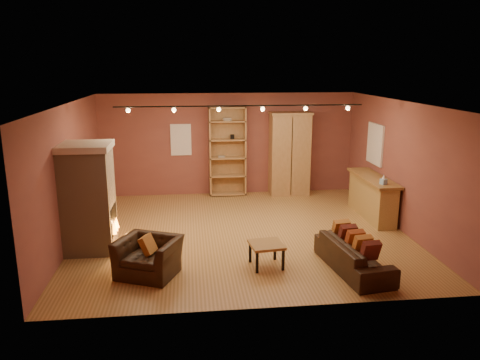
{
  "coord_description": "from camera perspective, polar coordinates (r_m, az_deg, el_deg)",
  "views": [
    {
      "loc": [
        -1.12,
        -9.52,
        3.57
      ],
      "look_at": [
        -0.02,
        0.2,
        1.13
      ],
      "focal_mm": 35.0,
      "sensor_mm": 36.0,
      "label": 1
    }
  ],
  "objects": [
    {
      "name": "track_rail",
      "position": [
        9.82,
        0.1,
        8.84
      ],
      "size": [
        5.2,
        0.09,
        0.13
      ],
      "color": "black",
      "rests_on": "ceiling"
    },
    {
      "name": "armoire",
      "position": [
        13.01,
        6.05,
        3.22
      ],
      "size": [
        1.13,
        0.64,
        2.3
      ],
      "color": "tan",
      "rests_on": "floor"
    },
    {
      "name": "ceiling",
      "position": [
        9.62,
        0.24,
        9.41
      ],
      "size": [
        7.0,
        7.0,
        0.0
      ],
      "primitive_type": "plane",
      "rotation": [
        3.14,
        0.0,
        0.0
      ],
      "color": "brown",
      "rests_on": "back_wall"
    },
    {
      "name": "right_window",
      "position": [
        12.0,
        16.16,
        4.24
      ],
      "size": [
        0.05,
        0.9,
        1.0
      ],
      "primitive_type": "cube",
      "color": "white",
      "rests_on": "right_wall"
    },
    {
      "name": "back_wall",
      "position": [
        13.0,
        -1.44,
        4.38
      ],
      "size": [
        7.0,
        0.02,
        2.8
      ],
      "primitive_type": "cube",
      "color": "brown",
      "rests_on": "floor"
    },
    {
      "name": "right_wall",
      "position": [
        10.8,
        19.01,
        1.64
      ],
      "size": [
        0.02,
        6.5,
        2.8
      ],
      "primitive_type": "cube",
      "color": "brown",
      "rests_on": "floor"
    },
    {
      "name": "bookcase",
      "position": [
        12.9,
        -1.56,
        3.61
      ],
      "size": [
        1.0,
        0.39,
        2.45
      ],
      "color": "tan",
      "rests_on": "floor"
    },
    {
      "name": "tissue_box",
      "position": [
        10.76,
        17.1,
        -0.03
      ],
      "size": [
        0.14,
        0.14,
        0.21
      ],
      "rotation": [
        0.0,
        0.0,
        0.36
      ],
      "color": "#86B0D7",
      "rests_on": "bar_counter"
    },
    {
      "name": "loveseat",
      "position": [
        8.57,
        13.7,
        -8.28
      ],
      "size": [
        0.78,
        1.9,
        0.77
      ],
      "rotation": [
        0.0,
        0.0,
        1.7
      ],
      "color": "black",
      "rests_on": "floor"
    },
    {
      "name": "fireplace",
      "position": [
        9.46,
        -17.95,
        -2.08
      ],
      "size": [
        1.01,
        0.98,
        2.12
      ],
      "color": "tan",
      "rests_on": "floor"
    },
    {
      "name": "floor",
      "position": [
        10.23,
        0.22,
        -6.43
      ],
      "size": [
        7.0,
        7.0,
        0.0
      ],
      "primitive_type": "plane",
      "color": "olive",
      "rests_on": "ground"
    },
    {
      "name": "coffee_table",
      "position": [
        8.5,
        3.24,
        -8.13
      ],
      "size": [
        0.64,
        0.64,
        0.44
      ],
      "rotation": [
        0.0,
        0.0,
        0.12
      ],
      "color": "olive",
      "rests_on": "floor"
    },
    {
      "name": "armchair",
      "position": [
        8.3,
        -11.13,
        -8.43
      ],
      "size": [
        1.18,
        1.0,
        0.88
      ],
      "rotation": [
        0.0,
        0.0,
        -0.4
      ],
      "color": "black",
      "rests_on": "floor"
    },
    {
      "name": "back_window",
      "position": [
        12.91,
        -7.21,
        4.88
      ],
      "size": [
        0.56,
        0.04,
        0.86
      ],
      "primitive_type": "cube",
      "color": "white",
      "rests_on": "back_wall"
    },
    {
      "name": "left_wall",
      "position": [
        10.05,
        -20.01,
        0.68
      ],
      "size": [
        0.02,
        6.5,
        2.8
      ],
      "primitive_type": "cube",
      "color": "brown",
      "rests_on": "floor"
    },
    {
      "name": "bar_counter",
      "position": [
        11.54,
        15.79,
        -1.96
      ],
      "size": [
        0.56,
        2.06,
        0.99
      ],
      "color": "tan",
      "rests_on": "floor"
    }
  ]
}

